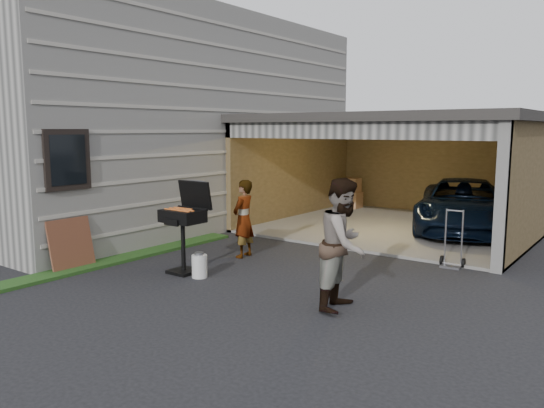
{
  "coord_description": "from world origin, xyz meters",
  "views": [
    {
      "loc": [
        6.16,
        -6.25,
        2.55
      ],
      "look_at": [
        0.27,
        1.67,
        1.15
      ],
      "focal_mm": 35.0,
      "sensor_mm": 36.0,
      "label": 1
    }
  ],
  "objects_px": {
    "woman": "(244,219)",
    "propane_tank": "(199,266)",
    "minivan": "(463,208)",
    "hand_truck": "(452,256)",
    "bbq_grill": "(184,219)",
    "man": "(344,244)",
    "plywood_panel": "(71,244)"
  },
  "relations": [
    {
      "from": "woman",
      "to": "bbq_grill",
      "type": "relative_size",
      "value": 0.96
    },
    {
      "from": "hand_truck",
      "to": "bbq_grill",
      "type": "bearing_deg",
      "value": -142.94
    },
    {
      "from": "minivan",
      "to": "woman",
      "type": "distance_m",
      "value": 5.83
    },
    {
      "from": "propane_tank",
      "to": "minivan",
      "type": "bearing_deg",
      "value": 70.34
    },
    {
      "from": "propane_tank",
      "to": "woman",
      "type": "bearing_deg",
      "value": 101.92
    },
    {
      "from": "woman",
      "to": "bbq_grill",
      "type": "bearing_deg",
      "value": -10.63
    },
    {
      "from": "minivan",
      "to": "plywood_panel",
      "type": "height_order",
      "value": "minivan"
    },
    {
      "from": "woman",
      "to": "hand_truck",
      "type": "height_order",
      "value": "woman"
    },
    {
      "from": "minivan",
      "to": "hand_truck",
      "type": "xyz_separation_m",
      "value": [
        0.87,
        -3.43,
        -0.43
      ]
    },
    {
      "from": "woman",
      "to": "propane_tank",
      "type": "bearing_deg",
      "value": 5.06
    },
    {
      "from": "minivan",
      "to": "woman",
      "type": "height_order",
      "value": "woman"
    },
    {
      "from": "woman",
      "to": "man",
      "type": "distance_m",
      "value": 3.45
    },
    {
      "from": "woman",
      "to": "man",
      "type": "relative_size",
      "value": 0.83
    },
    {
      "from": "bbq_grill",
      "to": "hand_truck",
      "type": "bearing_deg",
      "value": 41.02
    },
    {
      "from": "minivan",
      "to": "propane_tank",
      "type": "bearing_deg",
      "value": -125.93
    },
    {
      "from": "man",
      "to": "plywood_panel",
      "type": "xyz_separation_m",
      "value": [
        -5.0,
        -1.11,
        -0.47
      ]
    },
    {
      "from": "woman",
      "to": "plywood_panel",
      "type": "relative_size",
      "value": 1.64
    },
    {
      "from": "minivan",
      "to": "propane_tank",
      "type": "distance_m",
      "value": 7.18
    },
    {
      "from": "bbq_grill",
      "to": "plywood_panel",
      "type": "bearing_deg",
      "value": -148.48
    },
    {
      "from": "woman",
      "to": "propane_tank",
      "type": "xyz_separation_m",
      "value": [
        0.34,
        -1.61,
        -0.58
      ]
    },
    {
      "from": "man",
      "to": "propane_tank",
      "type": "xyz_separation_m",
      "value": [
        -2.76,
        -0.09,
        -0.74
      ]
    },
    {
      "from": "bbq_grill",
      "to": "propane_tank",
      "type": "relative_size",
      "value": 4.08
    },
    {
      "from": "man",
      "to": "plywood_panel",
      "type": "height_order",
      "value": "man"
    },
    {
      "from": "minivan",
      "to": "woman",
      "type": "xyz_separation_m",
      "value": [
        -2.75,
        -5.14,
        0.15
      ]
    },
    {
      "from": "woman",
      "to": "bbq_grill",
      "type": "height_order",
      "value": "bbq_grill"
    },
    {
      "from": "bbq_grill",
      "to": "hand_truck",
      "type": "relative_size",
      "value": 1.51
    },
    {
      "from": "minivan",
      "to": "hand_truck",
      "type": "bearing_deg",
      "value": -92.1
    },
    {
      "from": "man",
      "to": "hand_truck",
      "type": "height_order",
      "value": "man"
    },
    {
      "from": "minivan",
      "to": "plywood_panel",
      "type": "bearing_deg",
      "value": -137.19
    },
    {
      "from": "minivan",
      "to": "bbq_grill",
      "type": "relative_size",
      "value": 2.8
    },
    {
      "from": "man",
      "to": "hand_truck",
      "type": "relative_size",
      "value": 1.74
    },
    {
      "from": "minivan",
      "to": "bbq_grill",
      "type": "bearing_deg",
      "value": -129.44
    }
  ]
}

